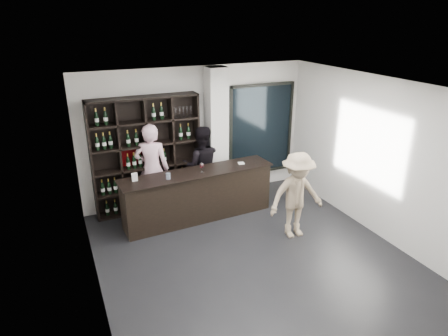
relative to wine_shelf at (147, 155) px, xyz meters
name	(u,v)px	position (x,y,z in m)	size (l,w,h in m)	color
floor	(254,259)	(1.15, -2.57, -1.20)	(5.00, 5.50, 0.01)	black
wine_shelf	(147,155)	(0.00, 0.00, 0.00)	(2.20, 0.35, 2.40)	black
structural_column	(216,136)	(1.50, -0.10, 0.25)	(0.40, 0.40, 2.90)	silver
glass_panel	(261,130)	(2.70, 0.12, 0.20)	(1.60, 0.08, 2.10)	black
tasting_counter	(198,195)	(0.80, -0.82, -0.69)	(3.08, 0.64, 1.01)	black
taster_pink	(152,169)	(0.05, -0.17, -0.25)	(0.69, 0.45, 1.90)	#FBC4D5
taster_black	(202,165)	(1.12, -0.17, -0.33)	(0.84, 0.66, 1.73)	black
customer	(297,196)	(2.20, -2.17, -0.38)	(1.06, 0.61, 1.63)	tan
wine_glass	(202,167)	(0.86, -0.87, -0.08)	(0.09, 0.09, 0.22)	white
spit_cup	(168,176)	(0.17, -0.94, -0.13)	(0.09, 0.09, 0.12)	silver
napkin_stack	(241,163)	(1.77, -0.76, -0.18)	(0.12, 0.12, 0.02)	white
card_stand	(135,177)	(-0.42, -0.78, -0.11)	(0.10, 0.05, 0.15)	white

